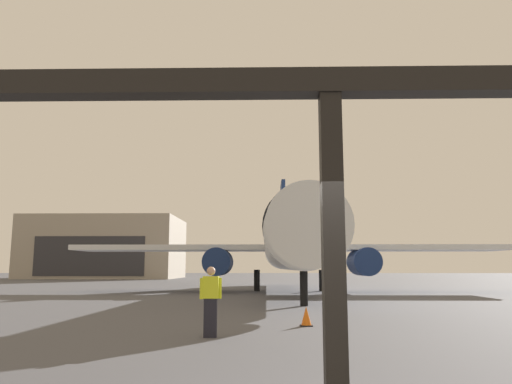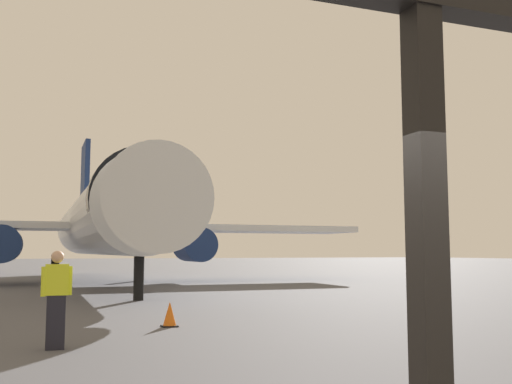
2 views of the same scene
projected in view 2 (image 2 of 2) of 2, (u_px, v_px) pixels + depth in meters
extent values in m
plane|color=#4C4C51|center=(71.00, 277.00, 40.97)|extent=(220.00, 220.00, 0.00)
cube|color=black|center=(428.00, 258.00, 3.85)|extent=(0.20, 0.20, 3.36)
cylinder|color=silver|center=(101.00, 222.00, 33.96)|extent=(3.69, 29.06, 3.69)
cone|color=silver|center=(151.00, 200.00, 19.20)|extent=(3.51, 2.60, 3.51)
cylinder|color=black|center=(142.00, 200.00, 20.99)|extent=(3.77, 0.90, 3.77)
cube|color=silver|center=(238.00, 229.00, 36.27)|extent=(14.44, 4.20, 0.36)
cylinder|color=navy|center=(3.00, 244.00, 30.29)|extent=(1.90, 3.20, 1.90)
cylinder|color=navy|center=(194.00, 245.00, 33.79)|extent=(1.90, 3.20, 1.90)
cube|color=navy|center=(85.00, 176.00, 46.54)|extent=(0.36, 4.40, 5.20)
cylinder|color=black|center=(139.00, 278.00, 20.99)|extent=(0.36, 0.36, 1.55)
cylinder|color=black|center=(55.00, 268.00, 33.31)|extent=(0.44, 0.44, 1.55)
cylinder|color=black|center=(140.00, 268.00, 34.98)|extent=(0.44, 0.44, 1.55)
cube|color=black|center=(55.00, 322.00, 10.49)|extent=(0.32, 0.20, 0.95)
cube|color=yellow|center=(57.00, 280.00, 10.56)|extent=(0.40, 0.22, 0.55)
sphere|color=tan|center=(58.00, 257.00, 10.60)|extent=(0.22, 0.22, 0.22)
cylinder|color=yellow|center=(44.00, 281.00, 10.40)|extent=(0.09, 0.09, 0.52)
cylinder|color=yellow|center=(70.00, 281.00, 10.72)|extent=(0.09, 0.09, 0.52)
cone|color=orange|center=(170.00, 314.00, 13.65)|extent=(0.32, 0.32, 0.57)
cube|color=black|center=(170.00, 326.00, 13.62)|extent=(0.36, 0.36, 0.03)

